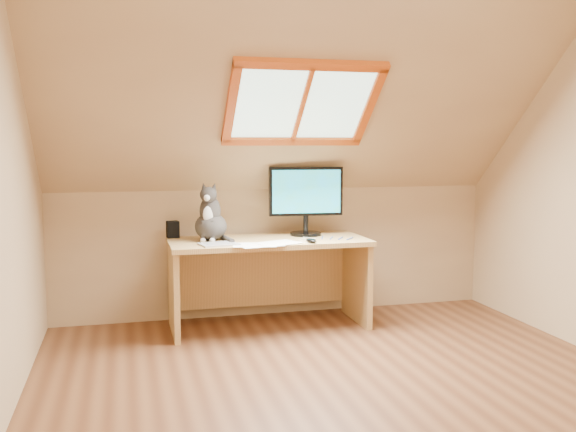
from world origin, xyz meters
name	(u,v)px	position (x,y,z in m)	size (l,w,h in m)	color
ground	(353,394)	(0.00, 0.00, 0.00)	(3.50, 3.50, 0.00)	brown
room_shell	(362,129)	(0.00, -0.09, 1.43)	(3.52, 3.52, 2.41)	tan
desk	(267,266)	(-0.16, 1.44, 0.45)	(1.44, 0.63, 0.66)	tan
monitor	(306,196)	(0.16, 1.50, 0.96)	(0.57, 0.24, 0.52)	black
cat	(210,220)	(-0.58, 1.42, 0.81)	(0.31, 0.34, 0.43)	#3C3835
desk_speaker	(173,229)	(-0.83, 1.63, 0.72)	(0.09, 0.09, 0.12)	black
graphics_tablet	(219,244)	(-0.55, 1.20, 0.66)	(0.25, 0.18, 0.01)	#B2B2B7
mouse	(311,241)	(0.09, 1.12, 0.68)	(0.06, 0.10, 0.03)	black
papers	(269,244)	(-0.21, 1.12, 0.66)	(0.35, 0.30, 0.01)	white
cables	(324,239)	(0.24, 1.26, 0.66)	(0.51, 0.26, 0.01)	silver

